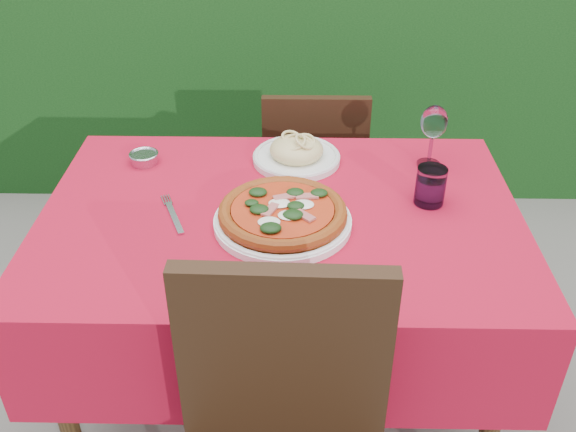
{
  "coord_description": "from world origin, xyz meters",
  "views": [
    {
      "loc": [
        0.05,
        -1.4,
        1.67
      ],
      "look_at": [
        0.02,
        -0.05,
        0.77
      ],
      "focal_mm": 40.0,
      "sensor_mm": 36.0,
      "label": 1
    }
  ],
  "objects_px": {
    "chair_far": "(314,174)",
    "steel_ramekin": "(144,159)",
    "fork": "(174,218)",
    "pizza_plate": "(283,215)",
    "water_glass": "(430,188)",
    "pasta_plate": "(296,153)",
    "wine_glass": "(434,124)"
  },
  "relations": [
    {
      "from": "pizza_plate",
      "to": "water_glass",
      "type": "height_order",
      "value": "water_glass"
    },
    {
      "from": "pizza_plate",
      "to": "steel_ramekin",
      "type": "distance_m",
      "value": 0.52
    },
    {
      "from": "chair_far",
      "to": "wine_glass",
      "type": "height_order",
      "value": "wine_glass"
    },
    {
      "from": "chair_far",
      "to": "pasta_plate",
      "type": "bearing_deg",
      "value": 80.77
    },
    {
      "from": "pizza_plate",
      "to": "pasta_plate",
      "type": "distance_m",
      "value": 0.34
    },
    {
      "from": "water_glass",
      "to": "steel_ramekin",
      "type": "xyz_separation_m",
      "value": [
        -0.8,
        0.2,
        -0.03
      ]
    },
    {
      "from": "wine_glass",
      "to": "pasta_plate",
      "type": "bearing_deg",
      "value": 177.36
    },
    {
      "from": "pizza_plate",
      "to": "fork",
      "type": "bearing_deg",
      "value": 175.41
    },
    {
      "from": "fork",
      "to": "pizza_plate",
      "type": "bearing_deg",
      "value": -26.88
    },
    {
      "from": "water_glass",
      "to": "fork",
      "type": "xyz_separation_m",
      "value": [
        -0.67,
        -0.09,
        -0.04
      ]
    },
    {
      "from": "chair_far",
      "to": "pizza_plate",
      "type": "bearing_deg",
      "value": 82.35
    },
    {
      "from": "chair_far",
      "to": "pasta_plate",
      "type": "xyz_separation_m",
      "value": [
        -0.06,
        -0.41,
        0.31
      ]
    },
    {
      "from": "pizza_plate",
      "to": "wine_glass",
      "type": "distance_m",
      "value": 0.54
    },
    {
      "from": "steel_ramekin",
      "to": "water_glass",
      "type": "bearing_deg",
      "value": -14.16
    },
    {
      "from": "pizza_plate",
      "to": "wine_glass",
      "type": "xyz_separation_m",
      "value": [
        0.42,
        0.32,
        0.1
      ]
    },
    {
      "from": "pizza_plate",
      "to": "fork",
      "type": "height_order",
      "value": "pizza_plate"
    },
    {
      "from": "pasta_plate",
      "to": "water_glass",
      "type": "xyz_separation_m",
      "value": [
        0.36,
        -0.23,
        0.02
      ]
    },
    {
      "from": "wine_glass",
      "to": "water_glass",
      "type": "bearing_deg",
      "value": -99.31
    },
    {
      "from": "pasta_plate",
      "to": "chair_far",
      "type": "bearing_deg",
      "value": 81.04
    },
    {
      "from": "steel_ramekin",
      "to": "wine_glass",
      "type": "bearing_deg",
      "value": 0.28
    },
    {
      "from": "pizza_plate",
      "to": "fork",
      "type": "xyz_separation_m",
      "value": [
        -0.28,
        0.02,
        -0.03
      ]
    },
    {
      "from": "water_glass",
      "to": "steel_ramekin",
      "type": "height_order",
      "value": "water_glass"
    },
    {
      "from": "wine_glass",
      "to": "chair_far",
      "type": "bearing_deg",
      "value": 127.43
    },
    {
      "from": "wine_glass",
      "to": "steel_ramekin",
      "type": "distance_m",
      "value": 0.85
    },
    {
      "from": "water_glass",
      "to": "chair_far",
      "type": "bearing_deg",
      "value": 114.74
    },
    {
      "from": "pasta_plate",
      "to": "pizza_plate",
      "type": "bearing_deg",
      "value": -95.46
    },
    {
      "from": "chair_far",
      "to": "fork",
      "type": "xyz_separation_m",
      "value": [
        -0.38,
        -0.72,
        0.28
      ]
    },
    {
      "from": "chair_far",
      "to": "steel_ramekin",
      "type": "distance_m",
      "value": 0.73
    },
    {
      "from": "chair_far",
      "to": "water_glass",
      "type": "xyz_separation_m",
      "value": [
        0.29,
        -0.63,
        0.33
      ]
    },
    {
      "from": "fork",
      "to": "steel_ramekin",
      "type": "distance_m",
      "value": 0.32
    },
    {
      "from": "pasta_plate",
      "to": "water_glass",
      "type": "height_order",
      "value": "water_glass"
    },
    {
      "from": "water_glass",
      "to": "fork",
      "type": "height_order",
      "value": "water_glass"
    }
  ]
}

